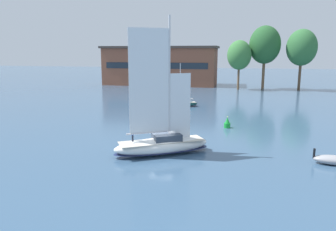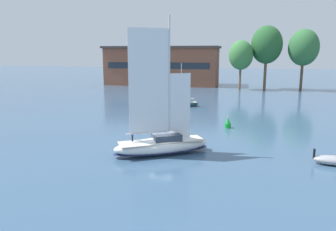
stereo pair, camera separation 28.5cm
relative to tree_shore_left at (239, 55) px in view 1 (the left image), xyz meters
The scene contains 10 objects.
ground_plane 67.17m from the tree_shore_left, 96.34° to the right, with size 400.00×400.00×0.00m, color #385675.
waterfront_building 28.40m from the tree_shore_left, 159.03° to the left, with size 38.75×14.92×12.97m.
tree_shore_left is the anchor object (origin of this frame).
tree_shore_center 8.30m from the tree_shore_left, 21.00° to the left, with size 9.09×9.09×18.71m.
tree_shore_right 17.71m from the tree_shore_left, ahead, with size 8.52×8.52×17.55m.
sailboat_main 66.99m from the tree_shore_left, 96.33° to the right, with size 10.80×8.23×14.85m.
sailboat_moored_near_marina 28.97m from the tree_shore_left, 155.94° to the right, with size 5.83×2.16×7.85m.
sailboat_moored_mid_channel 37.25m from the tree_shore_left, 107.34° to the right, with size 6.52×4.63×8.87m.
motor_tender 67.18m from the tree_shore_left, 81.11° to the right, with size 4.04×1.87×1.51m.
channel_buoy 52.44m from the tree_shore_left, 90.97° to the right, with size 0.95×0.95×1.74m.
Camera 1 is at (8.25, -33.80, 11.09)m, focal length 35.00 mm.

